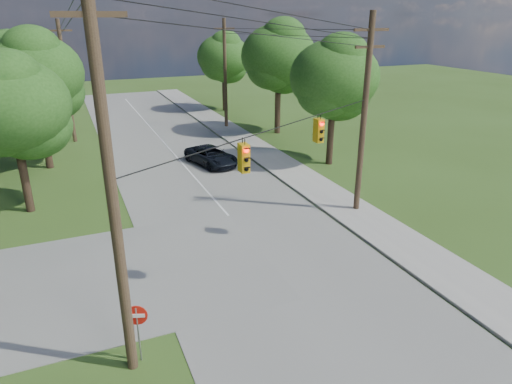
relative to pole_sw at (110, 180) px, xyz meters
name	(u,v)px	position (x,y,z in m)	size (l,w,h in m)	color
ground	(272,336)	(4.60, -0.40, -6.23)	(140.00, 140.00, 0.00)	#344F1A
main_road	(266,258)	(6.60, 4.60, -6.21)	(10.00, 100.00, 0.03)	gray
sidewalk_east	(387,231)	(13.30, 4.60, -6.17)	(2.60, 100.00, 0.12)	#A9A69E
pole_sw	(110,180)	(0.00, 0.00, 0.00)	(2.00, 0.32, 12.00)	brown
pole_ne	(364,114)	(13.50, 7.60, -0.76)	(2.00, 0.32, 10.50)	brown
pole_north_e	(225,73)	(13.50, 29.60, -1.10)	(2.00, 0.32, 10.00)	brown
pole_north_w	(66,81)	(-0.40, 29.60, -1.10)	(2.00, 0.32, 10.00)	brown
power_lines	(205,39)	(6.10, 11.14, 2.93)	(13.93, 29.62, 4.93)	black
traffic_signals	(285,142)	(7.15, 4.03, -0.73)	(4.91, 3.27, 1.05)	#E0A60D
tree_w_near	(10,105)	(-3.40, 14.60, -0.30)	(6.00, 6.00, 8.40)	#3C281E
tree_w_mid	(34,74)	(-2.40, 22.60, 0.35)	(6.40, 6.40, 9.22)	#3C281E
tree_w_far	(13,66)	(-4.40, 32.60, 0.02)	(6.00, 6.00, 8.73)	#3C281E
tree_e_near	(334,77)	(16.60, 15.60, 0.02)	(6.20, 6.20, 8.81)	#3C281E
tree_e_mid	(279,56)	(17.10, 25.60, 0.68)	(6.60, 6.60, 9.64)	#3C281E
tree_e_far	(223,57)	(16.10, 37.60, -0.31)	(5.80, 5.80, 8.32)	#3C281E
car_main_north	(211,156)	(8.52, 18.70, -5.54)	(2.18, 4.73, 1.31)	black
do_not_enter_sign	(137,321)	(0.29, 0.17, -4.70)	(0.66, 0.25, 2.06)	gray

